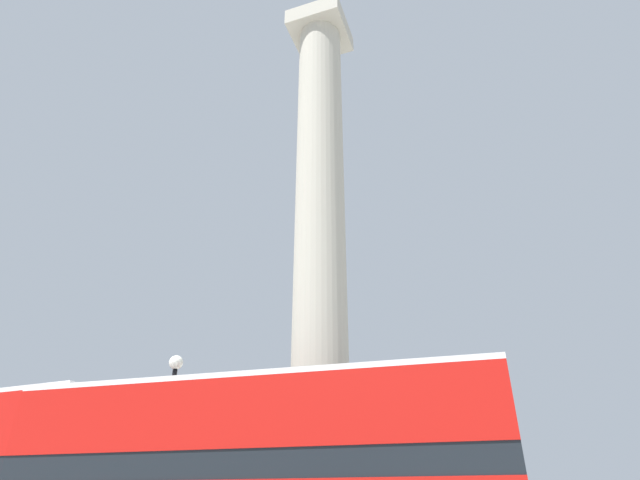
% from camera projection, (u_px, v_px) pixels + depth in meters
% --- Properties ---
extents(monument_column, '(6.06, 6.06, 23.70)m').
position_uv_depth(monument_column, '(320.00, 319.00, 17.16)').
color(monument_column, '#A39E8E').
rests_on(monument_column, ground_plane).
extents(bus_a, '(11.08, 3.41, 4.18)m').
position_uv_depth(bus_a, '(252.00, 471.00, 10.76)').
color(bus_a, '#B7140F').
rests_on(bus_a, ground_plane).
extents(street_lamp, '(0.42, 0.42, 5.69)m').
position_uv_depth(street_lamp, '(165.00, 445.00, 13.90)').
color(street_lamp, black).
rests_on(street_lamp, ground_plane).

